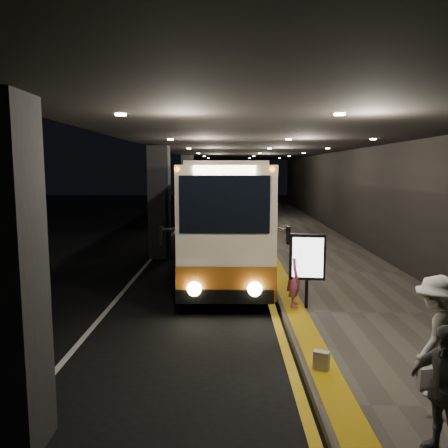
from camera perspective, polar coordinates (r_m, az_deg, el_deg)
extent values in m
plane|color=black|center=(13.66, -4.63, -7.70)|extent=(90.00, 90.00, 0.00)
cube|color=silver|center=(18.72, -8.73, -3.64)|extent=(0.12, 50.00, 0.01)
cube|color=gold|center=(18.51, 4.08, -3.70)|extent=(0.18, 50.00, 0.01)
cube|color=#514C44|center=(18.79, 11.42, -3.45)|extent=(4.50, 50.00, 0.15)
cube|color=gold|center=(18.52, 5.63, -3.24)|extent=(0.50, 50.00, 0.01)
cube|color=black|center=(19.04, 18.34, 5.33)|extent=(0.10, 50.00, 6.00)
cube|color=black|center=(5.97, -26.85, -6.33)|extent=(0.80, 0.80, 4.40)
cube|color=black|center=(17.40, -8.43, 2.83)|extent=(0.80, 0.80, 4.40)
cube|color=black|center=(29.29, -4.75, 4.66)|extent=(0.80, 0.80, 4.40)
cube|color=black|center=(18.21, 4.69, 10.64)|extent=(9.00, 50.00, 0.40)
cube|color=beige|center=(15.77, 0.27, 1.70)|extent=(2.45, 11.39, 3.22)
cube|color=brown|center=(15.93, 0.27, -2.55)|extent=(2.47, 11.41, 0.85)
cube|color=black|center=(10.01, 0.07, 2.57)|extent=(2.09, 0.07, 1.33)
cube|color=black|center=(10.49, 0.07, -9.35)|extent=(2.32, 0.27, 0.33)
cylinder|color=black|center=(12.52, -4.75, -6.84)|extent=(0.27, 0.95, 0.95)
cylinder|color=black|center=(12.51, 5.08, -6.87)|extent=(0.27, 0.95, 0.95)
cylinder|color=black|center=(19.76, -2.76, -1.61)|extent=(0.27, 0.95, 0.95)
cylinder|color=black|center=(19.75, 3.43, -1.62)|extent=(0.27, 0.95, 0.95)
sphere|color=#FFEAA5|center=(10.39, -3.90, -8.45)|extent=(0.34, 0.34, 0.34)
sphere|color=#FFEAA5|center=(10.37, 4.04, -8.47)|extent=(0.34, 0.34, 0.34)
cube|color=#FFF2BF|center=(9.97, 0.07, 7.08)|extent=(1.42, 0.06, 0.21)
cube|color=beige|center=(32.63, -0.02, 4.77)|extent=(2.95, 12.09, 3.40)
cube|color=brown|center=(32.71, -0.02, 2.58)|extent=(2.97, 12.11, 0.90)
cube|color=black|center=(26.58, -0.17, 5.82)|extent=(2.20, 0.14, 1.40)
cube|color=black|center=(26.82, -0.16, 0.91)|extent=(2.46, 0.34, 0.35)
cylinder|color=black|center=(28.99, -2.34, 1.28)|extent=(0.28, 1.00, 1.00)
cylinder|color=black|center=(28.97, 2.13, 1.28)|extent=(0.28, 1.00, 1.00)
cylinder|color=black|center=(36.75, -1.71, 2.55)|extent=(0.28, 1.00, 1.00)
cylinder|color=black|center=(36.73, 1.81, 2.55)|extent=(0.28, 1.00, 1.00)
imported|color=#C45B85|center=(10.86, 9.25, -6.66)|extent=(0.45, 0.61, 1.55)
imported|color=#BABBB5|center=(7.37, 25.98, -13.02)|extent=(1.21, 1.23, 1.82)
imported|color=#4D4F52|center=(6.03, 26.82, -18.82)|extent=(0.82, 1.05, 1.60)
cube|color=black|center=(7.75, 24.97, -17.82)|extent=(0.30, 0.17, 0.35)
cube|color=#BCB2B0|center=(7.87, 12.60, -17.01)|extent=(0.30, 0.24, 0.32)
cylinder|color=black|center=(10.89, 10.72, -8.95)|extent=(0.08, 0.08, 0.71)
cube|color=black|center=(10.68, 10.83, -4.26)|extent=(0.86, 0.21, 1.11)
cube|color=white|center=(10.62, 10.89, -4.33)|extent=(0.72, 0.11, 0.96)
cylinder|color=black|center=(11.13, 9.03, -7.38)|extent=(0.05, 0.05, 1.15)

